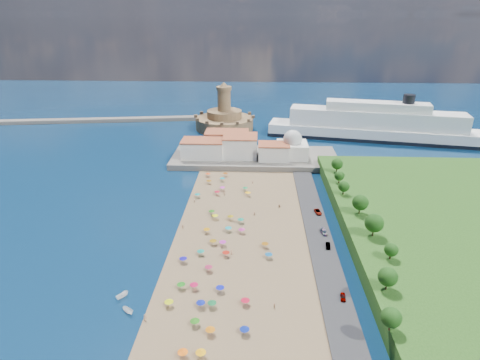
{
  "coord_description": "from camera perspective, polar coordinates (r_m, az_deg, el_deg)",
  "views": [
    {
      "loc": [
        11.23,
        -135.38,
        74.49
      ],
      "look_at": [
        4.0,
        25.0,
        8.0
      ],
      "focal_mm": 30.0,
      "sensor_mm": 36.0,
      "label": 1
    }
  ],
  "objects": [
    {
      "name": "parked_cars",
      "position": [
        148.9,
        11.91,
        -7.45
      ],
      "size": [
        3.02,
        56.67,
        1.41
      ],
      "color": "gray",
      "rests_on": "promenade"
    },
    {
      "name": "moored_boats",
      "position": [
        120.02,
        -16.04,
        -16.44
      ],
      "size": [
        7.42,
        9.97,
        1.58
      ],
      "color": "white",
      "rests_on": "ground"
    },
    {
      "name": "waterfront_buildings",
      "position": [
        219.85,
        -1.27,
        4.85
      ],
      "size": [
        57.0,
        29.0,
        11.0
      ],
      "color": "silver",
      "rests_on": "terrace"
    },
    {
      "name": "terrace",
      "position": [
        220.8,
        2.12,
        3.18
      ],
      "size": [
        90.0,
        36.0,
        3.0
      ],
      "primitive_type": "cube",
      "color": "#59544C",
      "rests_on": "ground"
    },
    {
      "name": "hillside_trees",
      "position": [
        146.86,
        16.95,
        -4.54
      ],
      "size": [
        13.58,
        107.25,
        8.01
      ],
      "color": "#382314",
      "rests_on": "hillside"
    },
    {
      "name": "domed_building",
      "position": [
        217.34,
        7.44,
        4.76
      ],
      "size": [
        16.0,
        16.0,
        15.0
      ],
      "color": "silver",
      "rests_on": "terrace"
    },
    {
      "name": "breakwater",
      "position": [
        321.28,
        -19.87,
        8.0
      ],
      "size": [
        199.03,
        34.77,
        2.6
      ],
      "primitive_type": "cube",
      "rotation": [
        0.0,
        0.0,
        0.14
      ],
      "color": "#59544C",
      "rests_on": "ground"
    },
    {
      "name": "beach_parasols",
      "position": [
        142.35,
        -3.09,
        -8.08
      ],
      "size": [
        32.61,
        115.88,
        2.2
      ],
      "color": "gray",
      "rests_on": "beach"
    },
    {
      "name": "fortress",
      "position": [
        282.62,
        -2.23,
        8.6
      ],
      "size": [
        40.0,
        40.0,
        32.4
      ],
      "color": "#936E49",
      "rests_on": "ground"
    },
    {
      "name": "jetty",
      "position": [
        255.24,
        -2.76,
        5.78
      ],
      "size": [
        18.0,
        70.0,
        2.4
      ],
      "primitive_type": "cube",
      "color": "#59544C",
      "rests_on": "ground"
    },
    {
      "name": "cruise_ship",
      "position": [
        271.4,
        18.63,
        7.29
      ],
      "size": [
        136.1,
        45.25,
        29.42
      ],
      "color": "black",
      "rests_on": "ground"
    },
    {
      "name": "beachgoers",
      "position": [
        155.19,
        -1.49,
        -5.73
      ],
      "size": [
        39.39,
        93.29,
        1.87
      ],
      "color": "tan",
      "rests_on": "beach"
    },
    {
      "name": "ground",
      "position": [
        154.93,
        -1.91,
        -6.25
      ],
      "size": [
        700.0,
        700.0,
        0.0
      ],
      "primitive_type": "plane",
      "color": "#071938",
      "rests_on": "ground"
    }
  ]
}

